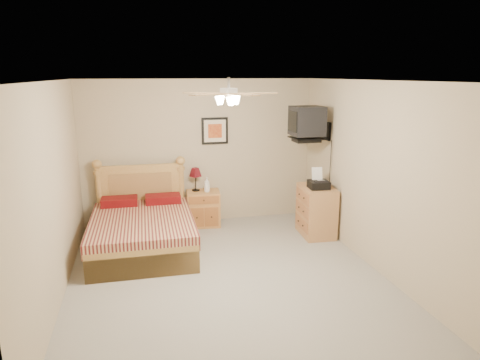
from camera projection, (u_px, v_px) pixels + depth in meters
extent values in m
plane|color=gray|center=(227.00, 276.00, 5.61)|extent=(4.50, 4.50, 0.00)
cube|color=white|center=(225.00, 81.00, 5.01)|extent=(4.00, 4.50, 0.04)
cube|color=tan|center=(200.00, 152.00, 7.43)|extent=(4.00, 0.04, 2.50)
cube|color=tan|center=(287.00, 257.00, 3.18)|extent=(4.00, 0.04, 2.50)
cube|color=tan|center=(54.00, 194.00, 4.85)|extent=(0.04, 4.50, 2.50)
cube|color=tan|center=(371.00, 175.00, 5.76)|extent=(0.04, 4.50, 2.50)
cube|color=#BF7E3C|center=(203.00, 208.00, 7.43)|extent=(0.60, 0.47, 0.61)
imported|color=white|center=(207.00, 185.00, 7.30)|extent=(0.13, 0.13, 0.26)
cube|color=black|center=(215.00, 131.00, 7.38)|extent=(0.46, 0.04, 0.46)
cube|color=#B67449|center=(316.00, 211.00, 6.96)|extent=(0.52, 0.72, 0.82)
imported|color=beige|center=(312.00, 182.00, 7.10)|extent=(0.22, 0.27, 0.02)
imported|color=tan|center=(311.00, 181.00, 7.12)|extent=(0.20, 0.26, 0.02)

